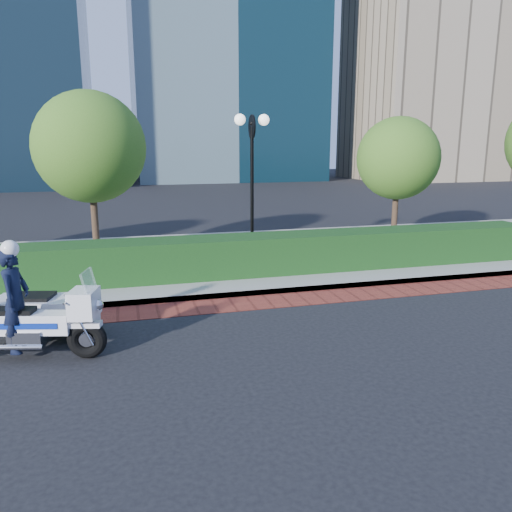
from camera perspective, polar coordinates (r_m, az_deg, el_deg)
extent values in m
plane|color=black|center=(9.99, 1.61, -7.98)|extent=(120.00, 120.00, 0.00)
cube|color=maroon|center=(11.35, -0.58, -5.38)|extent=(60.00, 1.00, 0.01)
cube|color=gray|center=(15.57, -4.75, -0.17)|extent=(60.00, 8.00, 0.15)
cube|color=black|center=(13.15, -2.89, 0.03)|extent=(18.00, 1.20, 1.00)
cylinder|color=black|center=(14.97, -0.44, 0.23)|extent=(0.30, 0.30, 0.30)
cylinder|color=black|center=(14.69, -0.46, 7.30)|extent=(0.10, 0.10, 3.70)
cylinder|color=black|center=(14.63, -0.47, 14.53)|extent=(0.04, 0.70, 0.70)
sphere|color=white|center=(14.56, -1.85, 15.32)|extent=(0.32, 0.32, 0.32)
sphere|color=white|center=(14.73, 0.90, 15.30)|extent=(0.32, 0.32, 0.32)
cylinder|color=#332319|center=(15.63, -17.91, 3.63)|extent=(0.20, 0.20, 2.17)
sphere|color=#305816|center=(15.47, -18.48, 11.72)|extent=(3.20, 3.20, 3.20)
cylinder|color=#332319|center=(18.14, 15.57, 4.56)|extent=(0.20, 0.20, 1.92)
sphere|color=#305816|center=(17.99, 15.93, 10.69)|extent=(2.80, 2.80, 2.80)
cube|color=gray|center=(57.07, 19.24, 22.56)|extent=(14.00, 12.00, 28.00)
torus|color=black|center=(8.91, -18.75, -8.99)|extent=(0.70, 0.36, 0.67)
cube|color=white|center=(9.13, -24.39, -6.98)|extent=(1.36, 0.63, 0.34)
cube|color=silver|center=(9.23, -24.55, -8.39)|extent=(0.64, 0.53, 0.28)
cube|color=white|center=(8.70, -19.04, -5.13)|extent=(0.53, 0.64, 0.46)
cube|color=silver|center=(8.58, -18.57, -2.88)|extent=(0.24, 0.52, 0.41)
cube|color=black|center=(9.19, -26.26, -5.69)|extent=(0.81, 0.48, 0.10)
cube|color=white|center=(9.99, -23.49, -5.97)|extent=(1.70, 1.07, 0.56)
cube|color=black|center=(9.94, -24.18, -4.29)|extent=(0.81, 0.66, 0.08)
torus|color=black|center=(10.53, -22.89, -6.44)|extent=(0.53, 0.28, 0.51)
imported|color=black|center=(9.09, -25.80, -4.55)|extent=(0.56, 0.72, 1.75)
sphere|color=white|center=(8.90, -26.32, 0.73)|extent=(0.28, 0.28, 0.28)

